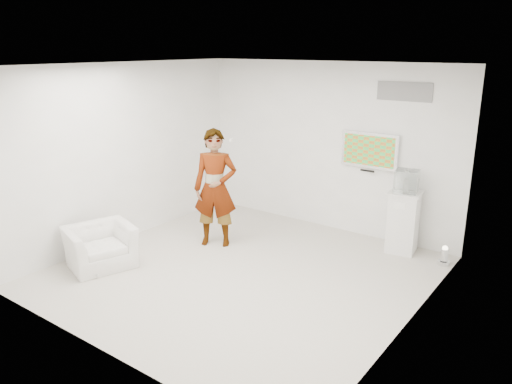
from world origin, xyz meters
TOP-DOWN VIEW (x-y plane):
  - room at (0.00, 0.00)m, footprint 5.01×5.01m
  - tv at (0.85, 2.45)m, footprint 1.00×0.08m
  - logo_decal at (1.35, 2.49)m, footprint 0.90×0.02m
  - person at (-1.03, 0.62)m, footprint 0.86×0.77m
  - armchair at (-1.90, -1.09)m, footprint 1.10×1.18m
  - pedestal at (1.62, 2.17)m, footprint 0.56×0.56m
  - floor_uplight at (2.35, 2.04)m, footprint 0.20×0.20m
  - vitrine at (1.62, 2.17)m, footprint 0.41×0.41m
  - console at (1.62, 2.17)m, footprint 0.12×0.17m
  - wii_remote at (-0.89, 0.88)m, footprint 0.09×0.13m

SIDE VIEW (x-z plane):
  - floor_uplight at x=2.35m, z-range 0.00..0.29m
  - armchair at x=-1.90m, z-range 0.00..0.62m
  - pedestal at x=1.62m, z-range 0.00..1.01m
  - person at x=-1.03m, z-range 0.00..1.97m
  - console at x=1.62m, z-range 1.01..1.24m
  - vitrine at x=1.62m, z-range 1.01..1.37m
  - room at x=0.00m, z-range 0.00..3.00m
  - tv at x=0.85m, z-range 1.25..1.85m
  - wii_remote at x=-0.89m, z-range 1.75..1.79m
  - logo_decal at x=1.35m, z-range 2.40..2.70m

